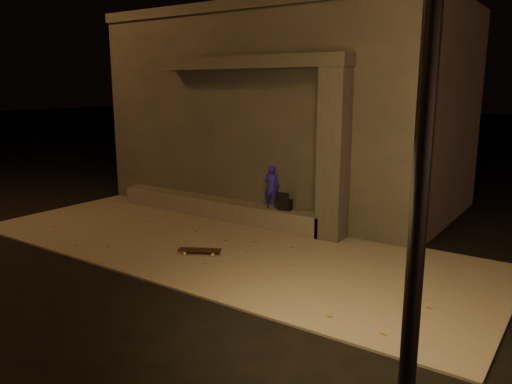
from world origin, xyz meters
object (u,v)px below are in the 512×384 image
Objects in this scene: skateboarder at (272,187)px; skateboard at (200,250)px; backpack at (285,204)px; column at (334,155)px.

skateboarder is 2.59m from skateboard.
backpack is 2.53m from skateboard.
column reaches higher than backpack.
column is at bearing 161.48° from skateboarder.
skateboard is at bearing -108.29° from backpack.
column is 3.61× the size of skateboarder.
skateboard is at bearing -124.11° from column.
column reaches higher than skateboarder.
skateboard is at bearing 69.17° from skateboarder.
backpack is at bearing 180.00° from column.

